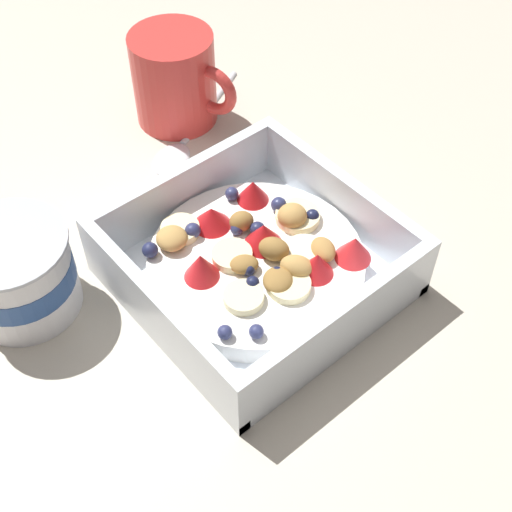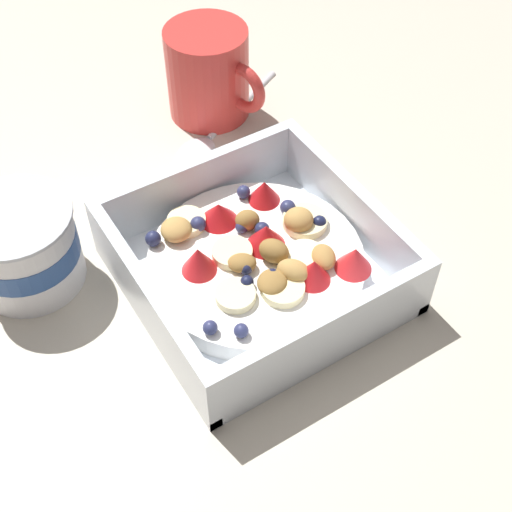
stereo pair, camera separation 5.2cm
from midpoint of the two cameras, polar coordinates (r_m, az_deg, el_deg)
The scene contains 5 objects.
ground_plane at distance 0.56m, azimuth 1.86°, elevation -3.31°, with size 2.40×2.40×0.00m, color beige.
fruit_bowl at distance 0.55m, azimuth 2.80°, elevation -0.67°, with size 0.19×0.19×0.06m.
spoon at distance 0.69m, azimuth -1.51°, elevation 9.75°, with size 0.10×0.16×0.01m.
yogurt_cup at distance 0.57m, azimuth -15.85°, elevation 0.58°, with size 0.09×0.09×0.07m.
coffee_mug at distance 0.70m, azimuth -1.60°, elevation 14.44°, with size 0.11×0.08×0.09m.
Camera 2 is at (-0.30, 0.17, 0.44)m, focal length 49.51 mm.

